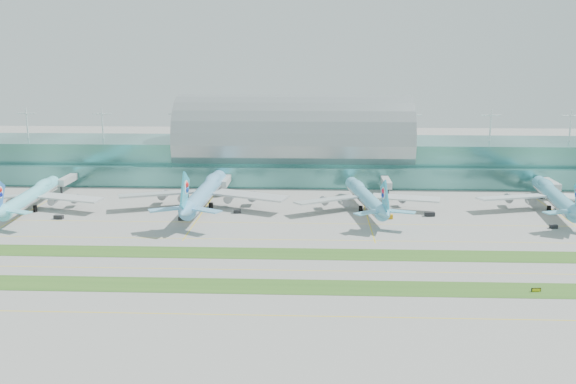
{
  "coord_description": "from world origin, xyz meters",
  "views": [
    {
      "loc": [
        10.57,
        -199.16,
        65.97
      ],
      "look_at": [
        0.0,
        55.0,
        9.0
      ],
      "focal_mm": 40.0,
      "sensor_mm": 36.0,
      "label": 1
    }
  ],
  "objects_px": {
    "terminal": "(294,151)",
    "airliner_c": "(365,196)",
    "airliner_a": "(31,195)",
    "airliner_d": "(555,196)",
    "airliner_b": "(205,191)",
    "taxiway_sign_east": "(536,290)"
  },
  "relations": [
    {
      "from": "airliner_a",
      "to": "airliner_d",
      "type": "distance_m",
      "value": 218.48
    },
    {
      "from": "airliner_b",
      "to": "airliner_c",
      "type": "relative_size",
      "value": 1.17
    },
    {
      "from": "terminal",
      "to": "taxiway_sign_east",
      "type": "xyz_separation_m",
      "value": [
        72.44,
        -157.72,
        -13.66
      ]
    },
    {
      "from": "airliner_c",
      "to": "taxiway_sign_east",
      "type": "xyz_separation_m",
      "value": [
        40.44,
        -91.1,
        -5.38
      ]
    },
    {
      "from": "terminal",
      "to": "airliner_d",
      "type": "bearing_deg",
      "value": -30.19
    },
    {
      "from": "airliner_c",
      "to": "taxiway_sign_east",
      "type": "bearing_deg",
      "value": -74.71
    },
    {
      "from": "airliner_b",
      "to": "taxiway_sign_east",
      "type": "distance_m",
      "value": 142.37
    },
    {
      "from": "airliner_b",
      "to": "taxiway_sign_east",
      "type": "bearing_deg",
      "value": -38.84
    },
    {
      "from": "airliner_d",
      "to": "terminal",
      "type": "bearing_deg",
      "value": 156.25
    },
    {
      "from": "terminal",
      "to": "airliner_c",
      "type": "bearing_deg",
      "value": -64.34
    },
    {
      "from": "airliner_a",
      "to": "airliner_d",
      "type": "relative_size",
      "value": 0.97
    },
    {
      "from": "airliner_a",
      "to": "airliner_c",
      "type": "xyz_separation_m",
      "value": [
        139.75,
        5.11,
        -0.14
      ]
    },
    {
      "from": "terminal",
      "to": "airliner_a",
      "type": "bearing_deg",
      "value": -146.35
    },
    {
      "from": "airliner_d",
      "to": "taxiway_sign_east",
      "type": "relative_size",
      "value": 27.22
    },
    {
      "from": "terminal",
      "to": "airliner_b",
      "type": "distance_m",
      "value": 74.51
    },
    {
      "from": "airliner_c",
      "to": "taxiway_sign_east",
      "type": "distance_m",
      "value": 99.82
    },
    {
      "from": "airliner_c",
      "to": "terminal",
      "type": "bearing_deg",
      "value": 107.02
    },
    {
      "from": "taxiway_sign_east",
      "to": "airliner_a",
      "type": "bearing_deg",
      "value": 149.41
    },
    {
      "from": "airliner_c",
      "to": "airliner_d",
      "type": "height_order",
      "value": "airliner_d"
    },
    {
      "from": "airliner_a",
      "to": "airliner_c",
      "type": "distance_m",
      "value": 139.84
    },
    {
      "from": "airliner_b",
      "to": "airliner_c",
      "type": "height_order",
      "value": "airliner_b"
    },
    {
      "from": "airliner_b",
      "to": "taxiway_sign_east",
      "type": "xyz_separation_m",
      "value": [
        107.94,
        -92.61,
        -6.4
      ]
    }
  ]
}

